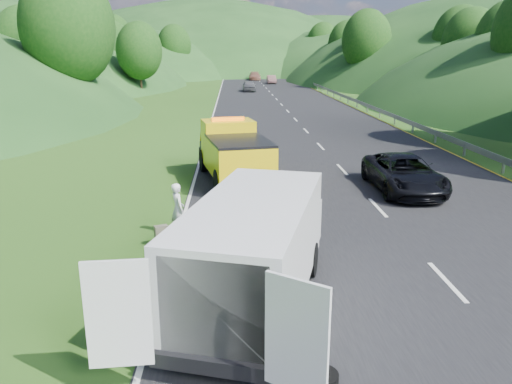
{
  "coord_description": "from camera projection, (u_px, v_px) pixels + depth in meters",
  "views": [
    {
      "loc": [
        -2.2,
        -12.92,
        5.46
      ],
      "look_at": [
        -1.51,
        1.75,
        1.3
      ],
      "focal_mm": 35.0,
      "sensor_mm": 36.0,
      "label": 1
    }
  ],
  "objects": [
    {
      "name": "ground",
      "position": [
        312.0,
        253.0,
        14.01
      ],
      "size": [
        320.0,
        320.0,
        0.0
      ],
      "primitive_type": "plane",
      "color": "#38661E",
      "rests_on": "ground"
    },
    {
      "name": "road_surface",
      "position": [
        282.0,
        105.0,
        52.58
      ],
      "size": [
        14.0,
        200.0,
        0.02
      ],
      "primitive_type": "cube",
      "color": "black",
      "rests_on": "ground"
    },
    {
      "name": "guardrail",
      "position": [
        328.0,
        95.0,
        64.93
      ],
      "size": [
        0.06,
        140.0,
        1.52
      ],
      "primitive_type": "cube",
      "color": "gray",
      "rests_on": "ground"
    },
    {
      "name": "tree_line_left",
      "position": [
        114.0,
        91.0,
        70.81
      ],
      "size": [
        14.0,
        140.0,
        14.0
      ],
      "primitive_type": null,
      "color": "#284E17",
      "rests_on": "ground"
    },
    {
      "name": "tree_line_right",
      "position": [
        405.0,
        90.0,
        72.72
      ],
      "size": [
        14.0,
        140.0,
        14.0
      ],
      "primitive_type": null,
      "color": "#284E17",
      "rests_on": "ground"
    },
    {
      "name": "hills_backdrop",
      "position": [
        262.0,
        71.0,
        143.76
      ],
      "size": [
        201.0,
        288.6,
        44.0
      ],
      "primitive_type": null,
      "color": "#2D5B23",
      "rests_on": "ground"
    },
    {
      "name": "tow_truck",
      "position": [
        233.0,
        152.0,
        21.48
      ],
      "size": [
        3.38,
        6.42,
        2.63
      ],
      "rotation": [
        0.0,
        0.0,
        0.2
      ],
      "color": "black",
      "rests_on": "ground"
    },
    {
      "name": "white_van",
      "position": [
        256.0,
        246.0,
        10.77
      ],
      "size": [
        4.76,
        7.49,
        2.47
      ],
      "rotation": [
        0.0,
        0.0,
        -0.28
      ],
      "color": "black",
      "rests_on": "ground"
    },
    {
      "name": "woman",
      "position": [
        179.0,
        235.0,
        15.38
      ],
      "size": [
        0.64,
        0.72,
        1.62
      ],
      "primitive_type": "imported",
      "rotation": [
        0.0,
        0.0,
        1.99
      ],
      "color": "silver",
      "rests_on": "ground"
    },
    {
      "name": "child",
      "position": [
        249.0,
        262.0,
        13.36
      ],
      "size": [
        0.69,
        0.67,
        1.12
      ],
      "primitive_type": "imported",
      "rotation": [
        0.0,
        0.0,
        -0.7
      ],
      "color": "#D3CA70",
      "rests_on": "ground"
    },
    {
      "name": "worker",
      "position": [
        257.0,
        358.0,
        9.21
      ],
      "size": [
        1.14,
        0.67,
        1.75
      ],
      "primitive_type": "imported",
      "rotation": [
        0.0,
        0.0,
        -0.02
      ],
      "color": "black",
      "rests_on": "ground"
    },
    {
      "name": "suitcase",
      "position": [
        162.0,
        236.0,
        14.43
      ],
      "size": [
        0.44,
        0.35,
        0.62
      ],
      "primitive_type": "cube",
      "rotation": [
        0.0,
        0.0,
        0.41
      ],
      "color": "#645E4B",
      "rests_on": "ground"
    },
    {
      "name": "passing_suv",
      "position": [
        402.0,
        191.0,
        20.19
      ],
      "size": [
        2.37,
        5.13,
        1.43
      ],
      "primitive_type": "imported",
      "rotation": [
        0.0,
        0.0,
        -0.0
      ],
      "color": "black",
      "rests_on": "ground"
    },
    {
      "name": "dist_car_a",
      "position": [
        249.0,
        91.0,
        69.82
      ],
      "size": [
        1.79,
        4.45,
        1.52
      ],
      "primitive_type": "imported",
      "color": "#46464A",
      "rests_on": "ground"
    },
    {
      "name": "dist_car_b",
      "position": [
        271.0,
        84.0,
        86.67
      ],
      "size": [
        1.48,
        4.23,
        1.39
      ],
      "primitive_type": "imported",
      "color": "brown",
      "rests_on": "ground"
    },
    {
      "name": "dist_car_c",
      "position": [
        255.0,
        80.0,
        96.75
      ],
      "size": [
        2.16,
        5.32,
        1.54
      ],
      "primitive_type": "imported",
      "color": "#905C48",
      "rests_on": "ground"
    },
    {
      "name": "dist_car_d",
      "position": [
        254.0,
        74.0,
        120.35
      ],
      "size": [
        1.79,
        4.45,
        1.52
      ],
      "primitive_type": "imported",
      "color": "gray",
      "rests_on": "ground"
    }
  ]
}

